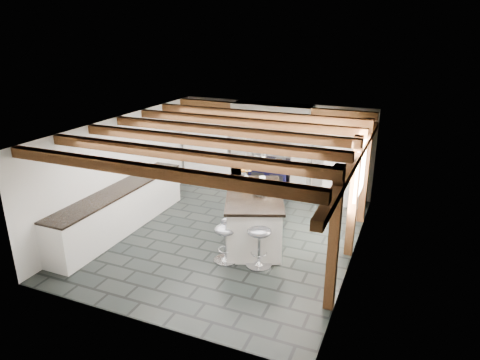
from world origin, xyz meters
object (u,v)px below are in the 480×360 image
at_px(bar_stool_near, 259,238).
at_px(bar_stool_far, 226,236).
at_px(kitchen_island, 254,216).
at_px(range_cooker, 271,175).

relative_size(bar_stool_near, bar_stool_far, 1.08).
height_order(kitchen_island, bar_stool_far, kitchen_island).
bearing_deg(bar_stool_near, kitchen_island, 94.09).
relative_size(kitchen_island, bar_stool_near, 2.63).
relative_size(kitchen_island, bar_stool_far, 2.83).
relative_size(range_cooker, bar_stool_far, 1.23).
xyz_separation_m(range_cooker, kitchen_island, (0.55, -2.64, 0.06)).
height_order(range_cooker, kitchen_island, kitchen_island).
height_order(range_cooker, bar_stool_near, range_cooker).
distance_m(range_cooker, kitchen_island, 2.70).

